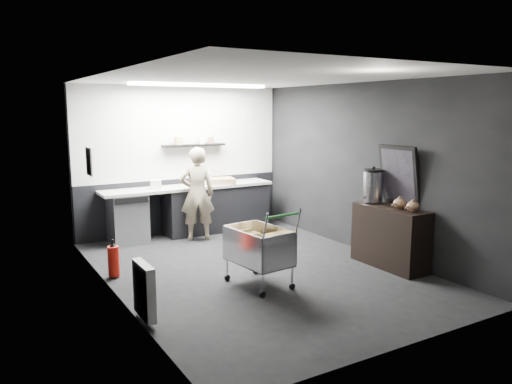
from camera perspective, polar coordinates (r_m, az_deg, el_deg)
floor at (r=7.25m, az=0.07°, el=-8.87°), size 5.50×5.50×0.00m
ceiling at (r=6.89m, az=0.07°, el=12.95°), size 5.50×5.50×0.00m
wall_back at (r=9.40m, az=-8.50°, el=3.67°), size 5.50×0.00×5.50m
wall_front at (r=4.82m, az=16.96°, el=-2.09°), size 5.50×0.00×5.50m
wall_left at (r=6.18m, az=-16.10°, el=0.43°), size 0.00×5.50×5.50m
wall_right at (r=8.14m, az=12.30°, el=2.68°), size 0.00×5.50×5.50m
kitchen_wall_panel at (r=9.35m, az=-8.53°, el=6.72°), size 3.95×0.02×1.70m
dado_panel at (r=9.50m, az=-8.33°, el=-1.44°), size 3.95×0.02×1.00m
floating_shelf at (r=9.34m, az=-7.10°, el=5.33°), size 1.20×0.22×0.04m
wall_clock at (r=9.94m, az=-0.96°, el=8.70°), size 0.20×0.03×0.20m
poster at (r=7.42m, az=-18.56°, el=3.32°), size 0.02×0.30×0.40m
poster_red_band at (r=7.41m, az=-18.55°, el=3.86°), size 0.02×0.22×0.10m
radiator at (r=5.60m, az=-12.66°, el=-10.92°), size 0.10×0.50×0.60m
ceiling_strip at (r=8.54m, az=-6.40°, el=12.02°), size 2.40×0.20×0.04m
prep_counter at (r=9.28m, az=-6.82°, el=-1.93°), size 3.20×0.61×0.90m
person at (r=8.74m, az=-6.74°, el=-0.22°), size 0.69×0.56×1.64m
shopping_cart at (r=6.51m, az=0.30°, el=-6.51°), size 0.65×0.99×1.03m
sideboard at (r=7.54m, az=15.02°, el=-4.04°), size 0.50×1.18×1.77m
fire_extinguisher at (r=7.13m, az=-15.97°, el=-7.47°), size 0.15×0.15×0.51m
cardboard_box at (r=9.34m, az=-4.23°, el=1.27°), size 0.61×0.51×0.11m
pink_tub at (r=9.28m, az=-5.65°, el=1.48°), size 0.20×0.20×0.20m
white_container at (r=8.87m, az=-11.38°, el=0.83°), size 0.21×0.18×0.16m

